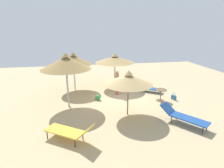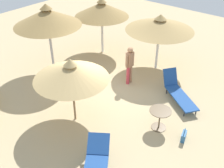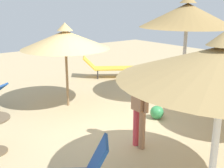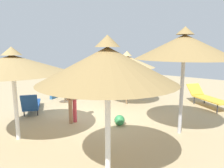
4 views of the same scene
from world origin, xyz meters
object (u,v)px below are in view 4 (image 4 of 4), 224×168
parasol_umbrella_far_right (184,47)px  person_standing_front (72,96)px  lounge_chair_back (206,97)px  lounge_chair_center (108,85)px  parasol_umbrella_far_left (127,61)px  handbag (53,96)px  parasol_umbrella_edge (108,65)px  lounge_chair_near_right (32,104)px  beach_ball (120,120)px  parasol_umbrella_near_left (12,64)px  side_table_round (64,91)px

parasol_umbrella_far_right → person_standing_front: 3.80m
lounge_chair_back → person_standing_front: size_ratio=1.26×
lounge_chair_center → lounge_chair_back: (0.42, -5.18, 0.01)m
parasol_umbrella_far_right → parasol_umbrella_far_left: parasol_umbrella_far_right is taller
lounge_chair_back → handbag: 7.13m
parasol_umbrella_edge → lounge_chair_near_right: parasol_umbrella_edge is taller
parasol_umbrella_edge → beach_ball: 3.39m
parasol_umbrella_edge → person_standing_front: (1.51, 2.81, -1.26)m
parasol_umbrella_edge → handbag: 7.19m
person_standing_front → handbag: 3.78m
parasol_umbrella_near_left → side_table_round: parasol_umbrella_near_left is taller
side_table_round → parasol_umbrella_far_right: bearing=-91.8°
handbag → parasol_umbrella_edge: bearing=-116.7°
person_standing_front → lounge_chair_near_right: bearing=97.1°
lounge_chair_near_right → lounge_chair_center: bearing=1.3°
parasol_umbrella_far_right → parasol_umbrella_near_left: size_ratio=1.06×
lounge_chair_center → person_standing_front: bearing=-153.7°
parasol_umbrella_near_left → side_table_round: size_ratio=4.01×
parasol_umbrella_far_left → lounge_chair_center: 3.11m
parasol_umbrella_near_left → parasol_umbrella_edge: (0.30, -3.01, 0.11)m
parasol_umbrella_near_left → handbag: size_ratio=6.42×
lounge_chair_back → side_table_round: 6.34m
handbag → beach_ball: (-0.80, -4.72, 0.01)m
parasol_umbrella_near_left → lounge_chair_near_right: 3.04m
parasol_umbrella_near_left → handbag: parasol_umbrella_near_left is taller
parasol_umbrella_far_right → lounge_chair_back: (3.53, 0.20, -2.12)m
person_standing_front → parasol_umbrella_near_left: bearing=173.9°
lounge_chair_center → handbag: (-2.94, 1.11, -0.25)m
handbag → parasol_umbrella_near_left: bearing=-137.2°
parasol_umbrella_edge → lounge_chair_near_right: 5.42m
person_standing_front → handbag: person_standing_front is taller
person_standing_front → beach_ball: person_standing_front is taller
parasol_umbrella_far_left → handbag: 4.11m
parasol_umbrella_near_left → person_standing_front: size_ratio=1.77×
handbag → beach_ball: size_ratio=1.32×
parasol_umbrella_far_right → lounge_chair_near_right: (-1.68, 5.27, -2.21)m
parasol_umbrella_near_left → beach_ball: (2.60, -1.57, -1.92)m
handbag → beach_ball: 4.79m
parasol_umbrella_edge → handbag: parasol_umbrella_edge is taller
parasol_umbrella_far_left → parasol_umbrella_edge: bearing=-149.0°
lounge_chair_center → parasol_umbrella_near_left: bearing=-162.2°
lounge_chair_near_right → handbag: (1.85, 1.22, -0.17)m
parasol_umbrella_edge → person_standing_front: parasol_umbrella_edge is taller
parasol_umbrella_far_right → lounge_chair_back: size_ratio=1.49×
parasol_umbrella_far_left → lounge_chair_near_right: size_ratio=1.22×
parasol_umbrella_far_left → handbag: bearing=113.5°
parasol_umbrella_near_left → lounge_chair_center: bearing=17.8°
lounge_chair_back → side_table_round: lounge_chair_back is taller
parasol_umbrella_near_left → person_standing_front: bearing=-6.1°
parasol_umbrella_far_right → side_table_round: 5.94m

